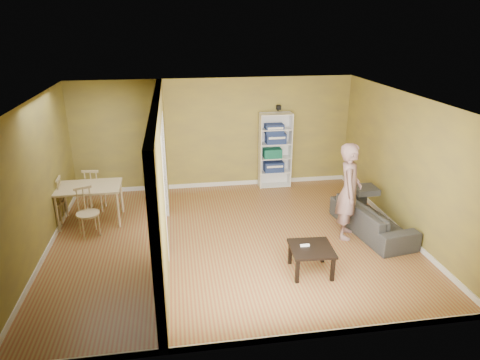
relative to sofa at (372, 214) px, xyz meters
name	(u,v)px	position (x,y,z in m)	size (l,w,h in m)	color
room_shell	(230,174)	(-2.70, 0.08, 0.93)	(6.50, 6.50, 6.50)	olive
partition	(161,178)	(-3.90, 0.08, 0.93)	(0.22, 5.50, 2.60)	#A29335
wall_speaker	(279,107)	(-1.20, 2.77, 1.53)	(0.10, 0.10, 0.10)	black
sofa	(372,214)	(0.00, 0.00, 0.00)	(0.83, 1.93, 0.74)	#282829
person	(350,183)	(-0.55, -0.07, 0.69)	(0.60, 0.77, 2.12)	slate
bookshelf	(275,150)	(-1.29, 2.69, 0.53)	(0.76, 0.33, 1.80)	white
paper_box_navy_a	(274,166)	(-1.31, 2.64, 0.13)	(0.46, 0.30, 0.24)	navy
paper_box_teal	(272,153)	(-1.35, 2.64, 0.47)	(0.42, 0.28, 0.22)	#17625E
paper_box_navy_b	(276,138)	(-1.28, 2.64, 0.83)	(0.46, 0.30, 0.24)	navy
paper_box_navy_c	(274,129)	(-1.32, 2.64, 1.05)	(0.43, 0.28, 0.22)	#192848
coffee_table	(311,251)	(-1.58, -1.17, 0.01)	(0.67, 0.67, 0.45)	black
game_controller	(305,245)	(-1.67, -1.11, 0.09)	(0.15, 0.04, 0.03)	white
dining_table	(89,190)	(-5.35, 1.28, 0.32)	(1.22, 0.82, 0.76)	tan
chair_left	(52,202)	(-6.07, 1.29, 0.11)	(0.44, 0.44, 0.96)	tan
chair_near	(88,212)	(-5.31, 0.70, 0.10)	(0.43, 0.43, 0.93)	tan
chair_far	(95,189)	(-5.36, 1.88, 0.11)	(0.44, 0.44, 0.95)	tan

